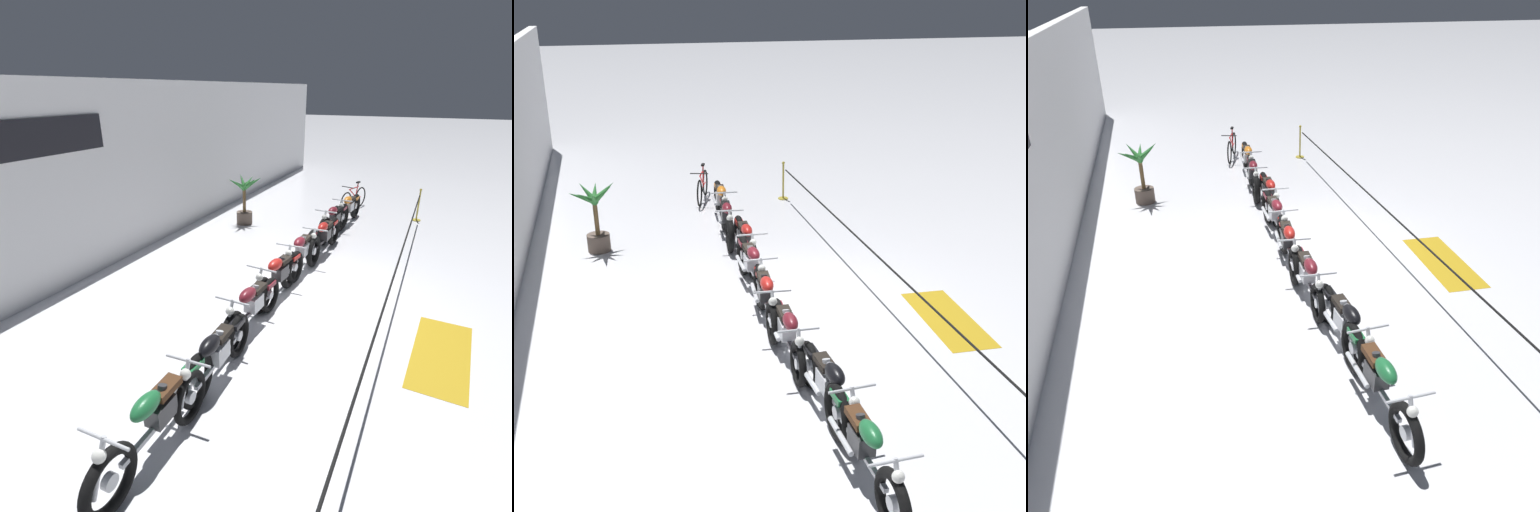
# 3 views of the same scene
# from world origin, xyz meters

# --- Properties ---
(ground_plane) EXTENTS (120.00, 120.00, 0.00)m
(ground_plane) POSITION_xyz_m (0.00, 0.00, 0.00)
(ground_plane) COLOR silver
(back_wall) EXTENTS (28.00, 0.29, 4.20)m
(back_wall) POSITION_xyz_m (-0.01, 5.12, 2.10)
(back_wall) COLOR white
(back_wall) RESTS_ON ground
(motorcycle_green_0) EXTENTS (2.40, 0.62, 0.96)m
(motorcycle_green_0) POSITION_xyz_m (-4.74, 0.55, 0.48)
(motorcycle_green_0) COLOR black
(motorcycle_green_0) RESTS_ON ground
(motorcycle_black_1) EXTENTS (2.19, 0.62, 0.93)m
(motorcycle_black_1) POSITION_xyz_m (-3.46, 0.52, 0.47)
(motorcycle_black_1) COLOR black
(motorcycle_black_1) RESTS_ON ground
(motorcycle_maroon_2) EXTENTS (2.09, 0.62, 0.92)m
(motorcycle_maroon_2) POSITION_xyz_m (-1.94, 0.66, 0.46)
(motorcycle_maroon_2) COLOR black
(motorcycle_maroon_2) RESTS_ON ground
(motorcycle_red_3) EXTENTS (2.24, 0.62, 0.94)m
(motorcycle_red_3) POSITION_xyz_m (-0.62, 0.68, 0.46)
(motorcycle_red_3) COLOR black
(motorcycle_red_3) RESTS_ON ground
(motorcycle_maroon_4) EXTENTS (2.40, 0.62, 0.98)m
(motorcycle_maroon_4) POSITION_xyz_m (0.65, 0.64, 0.49)
(motorcycle_maroon_4) COLOR black
(motorcycle_maroon_4) RESTS_ON ground
(motorcycle_red_5) EXTENTS (2.40, 0.62, 0.96)m
(motorcycle_red_5) POSITION_xyz_m (1.97, 0.47, 0.47)
(motorcycle_red_5) COLOR black
(motorcycle_red_5) RESTS_ON ground
(motorcycle_maroon_6) EXTENTS (2.34, 0.62, 0.97)m
(motorcycle_maroon_6) POSITION_xyz_m (3.43, 0.59, 0.48)
(motorcycle_maroon_6) COLOR black
(motorcycle_maroon_6) RESTS_ON ground
(motorcycle_orange_7) EXTENTS (2.37, 0.62, 0.98)m
(motorcycle_orange_7) POSITION_xyz_m (4.77, 0.47, 0.48)
(motorcycle_orange_7) COLOR black
(motorcycle_orange_7) RESTS_ON ground
(bicycle) EXTENTS (1.67, 0.65, 0.96)m
(bicycle) POSITION_xyz_m (6.51, 0.67, 0.38)
(bicycle) COLOR black
(bicycle) RESTS_ON ground
(potted_palm_left_of_row) EXTENTS (1.16, 1.05, 1.58)m
(potted_palm_left_of_row) POSITION_xyz_m (3.45, 3.47, 0.80)
(potted_palm_left_of_row) COLOR brown
(potted_palm_left_of_row) RESTS_ON ground
(stanchion_far_left) EXTENTS (12.06, 0.28, 1.05)m
(stanchion_far_left) POSITION_xyz_m (-1.48, -1.50, 0.75)
(stanchion_far_left) COLOR gold
(stanchion_far_left) RESTS_ON ground
(stanchion_mid_left) EXTENTS (0.28, 0.28, 1.05)m
(stanchion_mid_left) POSITION_xyz_m (6.08, -1.50, 0.36)
(stanchion_mid_left) COLOR gold
(stanchion_mid_left) RESTS_ON ground
(floor_banner) EXTENTS (2.23, 0.98, 0.01)m
(floor_banner) POSITION_xyz_m (-1.37, -2.45, 0.00)
(floor_banner) COLOR #B78E19
(floor_banner) RESTS_ON ground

